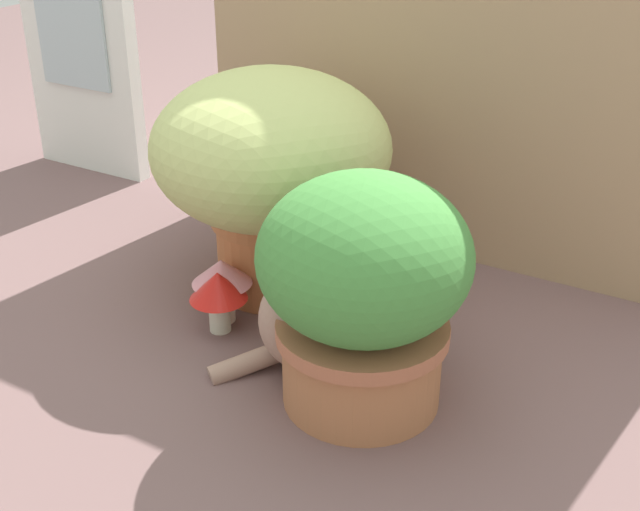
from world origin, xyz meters
The scene contains 7 objects.
ground_plane centered at (0.00, 0.00, 0.00)m, with size 6.00×6.00×0.00m, color #6D5151.
cardboard_backdrop centered at (0.13, 0.49, 0.44)m, with size 1.10×0.03×0.88m, color tan.
grass_planter centered at (-0.08, 0.17, 0.26)m, with size 0.45×0.45×0.44m.
leafy_planter centered at (0.25, -0.07, 0.20)m, with size 0.32×0.32×0.38m.
cat centered at (0.18, 0.00, 0.12)m, with size 0.32×0.32×0.32m.
mushroom_ornament_red centered at (-0.07, -0.01, 0.08)m, with size 0.11×0.11×0.12m.
mushroom_ornament_pink centered at (-0.09, 0.02, 0.09)m, with size 0.11×0.11×0.13m.
Camera 1 is at (0.75, -1.04, 0.81)m, focal length 46.83 mm.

